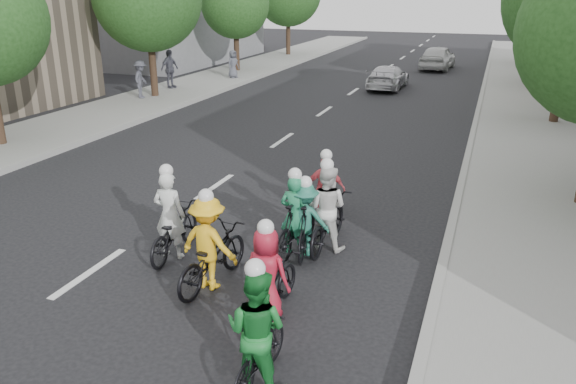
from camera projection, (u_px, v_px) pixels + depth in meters
The scene contains 21 objects.
ground at pixel (89, 273), 10.24m from camera, with size 120.00×120.00×0.00m, color black.
sidewalk_left at pixel (88, 120), 21.62m from camera, with size 4.00×80.00×0.15m, color gray.
curb_left at pixel (131, 124), 20.98m from camera, with size 0.18×80.00×0.18m, color #999993.
sidewalk_right at pixel (537, 162), 16.45m from camera, with size 4.00×80.00×0.15m, color gray.
curb_right at pixel (468, 155), 17.07m from camera, with size 0.18×80.00×0.18m, color #999993.
bldg_sw at pixel (157, 1), 38.71m from camera, with size 10.00×14.00×8.00m, color slate.
tree_l_4 at pixel (235, 4), 32.68m from camera, with size 4.00×4.00×5.97m.
tree_r_2 at pixel (552, 7), 27.72m from camera, with size 4.00×4.00×5.97m.
cyclist_0 at pixel (173, 226), 10.73m from camera, with size 0.78×1.91×1.87m.
cyclist_1 at pixel (258, 338), 7.14m from camera, with size 0.86×1.52×1.84m.
cyclist_2 at pixel (210, 251), 9.60m from camera, with size 1.14×2.04×1.81m.
cyclist_3 at pixel (326, 194), 12.40m from camera, with size 0.91×1.55×1.64m.
cyclist_4 at pixel (268, 283), 8.73m from camera, with size 0.81×1.85×1.67m.
cyclist_5 at pixel (296, 223), 10.81m from camera, with size 0.69×1.86×1.77m.
cyclist_6 at pixel (327, 216), 11.06m from camera, with size 0.86×1.98×1.86m.
cyclist_7 at pixel (306, 223), 10.82m from camera, with size 1.01×1.84×1.60m.
follow_car_lead at pixel (388, 77), 28.49m from camera, with size 1.63×4.00×1.16m, color silver.
follow_car_trail at pixel (438, 57), 35.14m from camera, with size 1.74×4.32×1.47m, color silver.
spectator_0 at pixel (141, 79), 25.24m from camera, with size 1.08×0.62×1.67m, color #4A4B56.
spectator_1 at pixel (170, 69), 27.71m from camera, with size 1.09×0.46×1.87m, color #525360.
spectator_2 at pixel (233, 64), 30.88m from camera, with size 0.73×0.48×1.49m, color #4F515D.
Camera 1 is at (6.54, -7.30, 4.91)m, focal length 35.00 mm.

